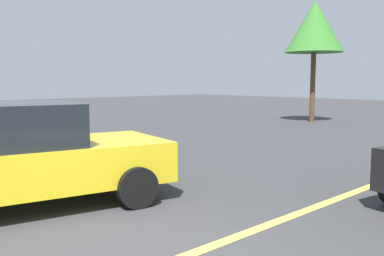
# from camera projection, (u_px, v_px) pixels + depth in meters

# --- Properties ---
(lane_marking_centre) EXTENTS (28.00, 0.16, 0.01)m
(lane_marking_centre) POSITION_uv_depth(u_px,v_px,m) (292.00, 216.00, 6.06)
(lane_marking_centre) COLOR #E0D14C
(car_yellow_near_curb) EXTENTS (4.76, 2.75, 1.60)m
(car_yellow_near_curb) POSITION_uv_depth(u_px,v_px,m) (14.00, 156.00, 6.34)
(car_yellow_near_curb) COLOR gold
(car_yellow_near_curb) RESTS_ON ground_plane
(tree_left_verge) EXTENTS (2.65, 2.65, 5.59)m
(tree_left_verge) POSITION_uv_depth(u_px,v_px,m) (315.00, 27.00, 19.37)
(tree_left_verge) COLOR #513823
(tree_left_verge) RESTS_ON ground_plane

